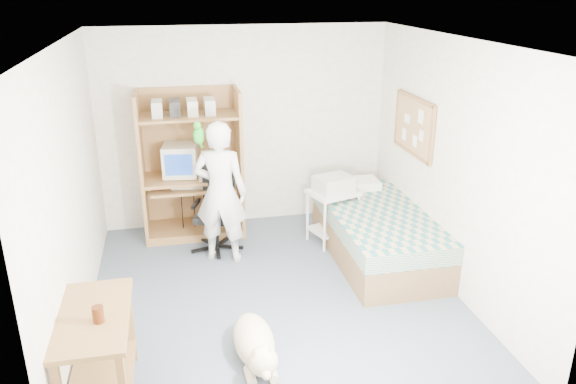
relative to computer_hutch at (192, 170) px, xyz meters
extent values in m
plane|color=#45515E|center=(0.70, -1.74, -0.82)|extent=(4.00, 4.00, 0.00)
cube|color=beige|center=(0.70, 0.26, 0.43)|extent=(3.60, 0.02, 2.50)
cube|color=beige|center=(2.50, -1.74, 0.43)|extent=(0.02, 4.00, 2.50)
cube|color=beige|center=(-1.10, -1.74, 0.43)|extent=(0.02, 4.00, 2.50)
cube|color=white|center=(0.70, -1.74, 1.68)|extent=(3.60, 4.00, 0.02)
cube|color=brown|center=(-0.58, -0.04, 0.08)|extent=(0.04, 0.60, 1.80)
cube|color=brown|center=(0.58, -0.04, 0.08)|extent=(0.04, 0.60, 1.80)
cube|color=brown|center=(0.00, 0.25, 0.08)|extent=(1.20, 0.02, 1.80)
cube|color=brown|center=(0.00, -0.04, -0.08)|extent=(1.12, 0.60, 0.04)
cube|color=brown|center=(0.00, -0.12, -0.18)|extent=(1.00, 0.50, 0.03)
cube|color=brown|center=(0.00, -0.04, 0.68)|extent=(1.12, 0.55, 0.03)
cube|color=brown|center=(0.00, -0.04, -0.77)|extent=(1.12, 0.60, 0.10)
cube|color=brown|center=(2.00, -1.14, -0.64)|extent=(1.00, 2.00, 0.36)
cube|color=#296C6E|center=(2.00, -1.14, -0.36)|extent=(1.02, 2.02, 0.20)
cube|color=white|center=(2.00, -0.34, -0.22)|extent=(0.55, 0.35, 0.12)
cube|color=brown|center=(-0.85, -2.94, -0.09)|extent=(0.50, 1.00, 0.04)
cube|color=brown|center=(-1.05, -2.49, -0.47)|extent=(0.05, 0.05, 0.70)
cube|color=brown|center=(-0.65, -2.49, -0.47)|extent=(0.05, 0.05, 0.70)
cube|color=brown|center=(-0.85, -2.94, -0.62)|extent=(0.46, 0.92, 0.03)
cube|color=#9A6A45|center=(2.48, -0.84, 0.63)|extent=(0.03, 0.90, 0.60)
cube|color=brown|center=(2.47, -0.84, 0.94)|extent=(0.04, 0.94, 0.04)
cube|color=brown|center=(2.47, -0.84, 0.32)|extent=(0.04, 0.94, 0.04)
cylinder|color=black|center=(0.22, -0.55, -0.78)|extent=(0.55, 0.55, 0.05)
cylinder|color=black|center=(0.22, -0.55, -0.61)|extent=(0.05, 0.05, 0.36)
cube|color=black|center=(0.22, -0.55, -0.39)|extent=(0.53, 0.53, 0.07)
cube|color=black|center=(0.29, -0.35, -0.09)|extent=(0.38, 0.18, 0.50)
cube|color=black|center=(0.01, -0.47, -0.26)|extent=(0.13, 0.27, 0.04)
cube|color=black|center=(0.44, -0.63, -0.26)|extent=(0.13, 0.27, 0.04)
imported|color=white|center=(0.27, -0.80, -0.02)|extent=(0.68, 0.56, 1.61)
ellipsoid|color=#159616|center=(0.07, -0.78, 0.63)|extent=(0.12, 0.12, 0.19)
sphere|color=#159616|center=(0.06, -0.82, 0.75)|extent=(0.08, 0.08, 0.08)
cone|color=#DE4A13|center=(0.05, -0.85, 0.75)|extent=(0.04, 0.05, 0.03)
cylinder|color=#159616|center=(0.09, -0.74, 0.52)|extent=(0.07, 0.13, 0.11)
ellipsoid|color=#C9B687|center=(0.34, -2.65, -0.66)|extent=(0.36, 0.71, 0.32)
sphere|color=#C9B687|center=(0.35, -3.04, -0.59)|extent=(0.23, 0.23, 0.23)
cone|color=#C9B687|center=(0.30, -3.06, -0.48)|extent=(0.07, 0.07, 0.09)
cone|color=#C9B687|center=(0.41, -3.06, -0.48)|extent=(0.07, 0.07, 0.09)
ellipsoid|color=#C9B687|center=(0.36, -3.14, -0.63)|extent=(0.08, 0.13, 0.08)
cylinder|color=#C9B687|center=(0.33, -2.28, -0.72)|extent=(0.07, 0.22, 0.11)
cube|color=silver|center=(1.62, -0.63, -0.19)|extent=(0.66, 0.59, 0.04)
cube|color=silver|center=(1.62, -0.63, -0.66)|extent=(0.60, 0.53, 0.03)
cylinder|color=silver|center=(1.38, -0.82, -0.50)|extent=(0.03, 0.03, 0.63)
cylinder|color=silver|center=(1.86, -0.82, -0.50)|extent=(0.03, 0.03, 0.63)
cylinder|color=silver|center=(1.38, -0.44, -0.50)|extent=(0.03, 0.03, 0.63)
cylinder|color=silver|center=(1.86, -0.44, -0.50)|extent=(0.03, 0.03, 0.63)
cube|color=#B3B3AE|center=(1.62, -0.63, -0.08)|extent=(0.50, 0.44, 0.18)
cube|color=beige|center=(-0.13, 0.01, 0.14)|extent=(0.45, 0.47, 0.38)
cube|color=navy|center=(-0.15, -0.20, 0.14)|extent=(0.32, 0.06, 0.26)
cube|color=beige|center=(-0.03, -0.16, -0.15)|extent=(0.47, 0.22, 0.03)
cylinder|color=gold|center=(0.36, -0.09, 0.00)|extent=(0.08, 0.08, 0.12)
cylinder|color=#421D0A|center=(-0.80, -3.04, -0.01)|extent=(0.08, 0.08, 0.12)
cube|color=#B7B7B2|center=(-0.80, -2.69, -0.78)|extent=(0.19, 0.23, 0.08)
camera|label=1|loc=(-0.20, -6.59, 2.17)|focal=35.00mm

